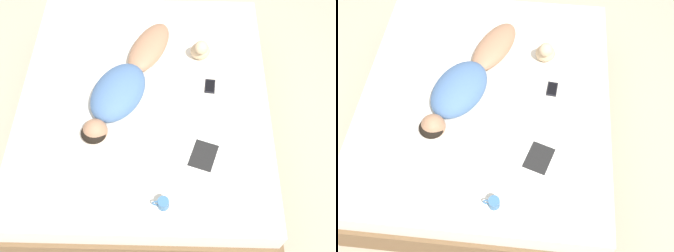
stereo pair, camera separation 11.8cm
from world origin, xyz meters
TOP-DOWN VIEW (x-y plane):
  - ground_plane at (0.00, 0.00)m, footprint 12.00×12.00m
  - bed at (0.00, 0.00)m, footprint 1.91×2.18m
  - person at (0.14, -0.04)m, footprint 0.68×1.23m
  - open_magazine at (-0.55, 0.54)m, footprint 0.57×0.45m
  - coffee_mug at (-0.17, 0.87)m, footprint 0.11×0.07m
  - cell_phone at (-0.50, -0.10)m, footprint 0.09×0.14m
  - plush_toy at (-0.43, -0.38)m, footprint 0.15×0.18m

SIDE VIEW (x-z plane):
  - ground_plane at x=0.00m, z-range 0.00..0.00m
  - bed at x=0.00m, z-range 0.00..0.52m
  - open_magazine at x=-0.55m, z-range 0.53..0.54m
  - cell_phone at x=-0.50m, z-range 0.53..0.54m
  - coffee_mug at x=-0.17m, z-range 0.53..0.61m
  - plush_toy at x=-0.43m, z-range 0.51..0.73m
  - person at x=0.14m, z-range 0.52..0.73m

